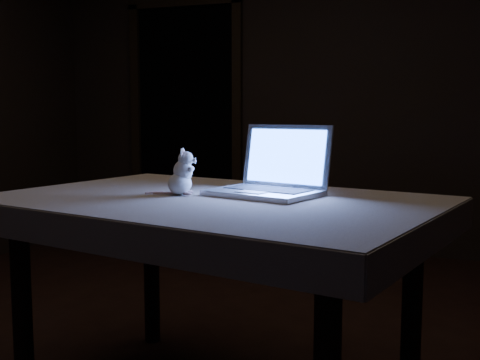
% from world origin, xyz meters
% --- Properties ---
extents(back_wall, '(4.50, 0.04, 2.60)m').
position_xyz_m(back_wall, '(0.00, 2.50, 1.30)').
color(back_wall, black).
rests_on(back_wall, ground).
extents(doorway, '(1.06, 0.36, 2.13)m').
position_xyz_m(doorway, '(-1.10, 2.50, 1.06)').
color(doorway, black).
rests_on(doorway, back_wall).
extents(table, '(1.69, 1.29, 0.81)m').
position_xyz_m(table, '(0.30, -0.31, 0.40)').
color(table, black).
rests_on(table, floor).
extents(tablecloth, '(1.75, 1.28, 0.11)m').
position_xyz_m(tablecloth, '(0.22, -0.28, 0.76)').
color(tablecloth, '#C0B09D').
rests_on(tablecloth, table).
extents(laptop, '(0.48, 0.45, 0.27)m').
position_xyz_m(laptop, '(0.46, -0.20, 0.95)').
color(laptop, silver).
rests_on(laptop, tablecloth).
extents(plush_mouse, '(0.15, 0.15, 0.18)m').
position_xyz_m(plush_mouse, '(0.16, -0.29, 0.91)').
color(plush_mouse, silver).
rests_on(plush_mouse, tablecloth).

